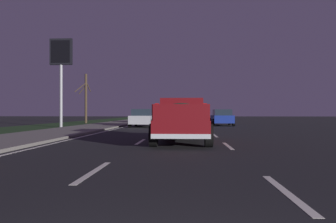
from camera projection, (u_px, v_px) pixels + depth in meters
The scene contains 10 objects.
ground at pixel (184, 126), 28.20m from camera, with size 144.00×144.00×0.00m, color black.
sidewalk_shoulder at pixel (104, 125), 28.64m from camera, with size 108.00×4.00×0.12m, color slate.
grass_verge at pixel (51, 126), 28.94m from camera, with size 108.00×6.00×0.01m, color #1E3819.
lane_markings at pixel (154, 125), 31.46m from camera, with size 108.00×7.04×0.01m.
pickup_truck at pixel (181, 119), 13.00m from camera, with size 5.43×2.30×1.87m.
sedan_silver at pixel (143, 118), 26.93m from camera, with size 4.43×2.07×1.54m.
sedan_black at pixel (153, 117), 35.48m from camera, with size 4.40×2.02×1.54m.
sedan_blue at pixel (222, 117), 29.50m from camera, with size 4.41×2.03×1.54m.
gas_price_sign at pixel (61, 60), 25.91m from camera, with size 0.27×1.90×7.47m.
bare_tree_far at pixel (86, 98), 35.86m from camera, with size 2.15×1.27×5.74m.
Camera 1 is at (-1.25, -0.19, 1.25)m, focal length 32.96 mm.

